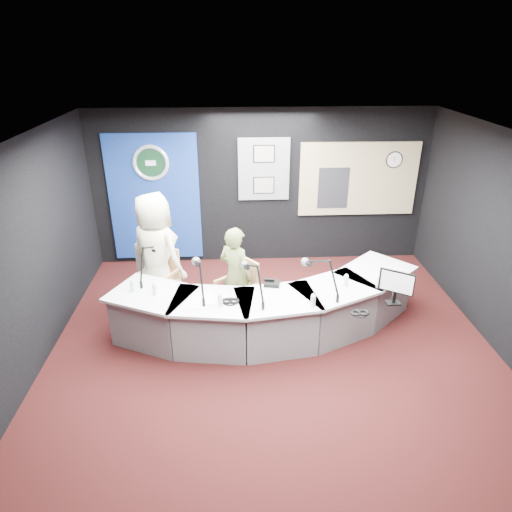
{
  "coord_description": "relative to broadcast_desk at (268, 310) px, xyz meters",
  "views": [
    {
      "loc": [
        -0.49,
        -4.89,
        3.81
      ],
      "look_at": [
        -0.2,
        0.8,
        1.1
      ],
      "focal_mm": 32.0,
      "sensor_mm": 36.0,
      "label": 1
    }
  ],
  "objects": [
    {
      "name": "ground",
      "position": [
        0.05,
        -0.55,
        -0.38
      ],
      "size": [
        6.0,
        6.0,
        0.0
      ],
      "primitive_type": "plane",
      "color": "black",
      "rests_on": "ground"
    },
    {
      "name": "ceiling",
      "position": [
        0.05,
        -0.55,
        2.42
      ],
      "size": [
        6.0,
        6.0,
        0.02
      ],
      "primitive_type": "cube",
      "color": "silver",
      "rests_on": "ground"
    },
    {
      "name": "wall_back",
      "position": [
        0.05,
        2.45,
        1.02
      ],
      "size": [
        6.0,
        0.02,
        2.8
      ],
      "primitive_type": "cube",
      "color": "black",
      "rests_on": "ground"
    },
    {
      "name": "wall_front",
      "position": [
        0.05,
        -3.55,
        1.02
      ],
      "size": [
        6.0,
        0.02,
        2.8
      ],
      "primitive_type": "cube",
      "color": "black",
      "rests_on": "ground"
    },
    {
      "name": "wall_left",
      "position": [
        -2.95,
        -0.55,
        1.02
      ],
      "size": [
        0.02,
        6.0,
        2.8
      ],
      "primitive_type": "cube",
      "color": "black",
      "rests_on": "ground"
    },
    {
      "name": "broadcast_desk",
      "position": [
        0.0,
        0.0,
        0.0
      ],
      "size": [
        4.5,
        1.9,
        0.75
      ],
      "primitive_type": null,
      "color": "silver",
      "rests_on": "ground"
    },
    {
      "name": "backdrop_panel",
      "position": [
        -1.85,
        2.42,
        0.88
      ],
      "size": [
        1.6,
        0.05,
        2.3
      ],
      "primitive_type": "cube",
      "color": "navy",
      "rests_on": "wall_back"
    },
    {
      "name": "agency_seal",
      "position": [
        -1.85,
        2.38,
        1.52
      ],
      "size": [
        0.63,
        0.07,
        0.63
      ],
      "primitive_type": "torus",
      "rotation": [
        1.57,
        0.0,
        0.0
      ],
      "color": "silver",
      "rests_on": "backdrop_panel"
    },
    {
      "name": "seal_center",
      "position": [
        -1.85,
        2.38,
        1.52
      ],
      "size": [
        0.48,
        0.01,
        0.48
      ],
      "primitive_type": "cylinder",
      "rotation": [
        1.57,
        0.0,
        0.0
      ],
      "color": "black",
      "rests_on": "backdrop_panel"
    },
    {
      "name": "pinboard",
      "position": [
        0.1,
        2.42,
        1.38
      ],
      "size": [
        0.9,
        0.04,
        1.1
      ],
      "primitive_type": "cube",
      "color": "slate",
      "rests_on": "wall_back"
    },
    {
      "name": "framed_photo_upper",
      "position": [
        0.1,
        2.39,
        1.65
      ],
      "size": [
        0.34,
        0.02,
        0.27
      ],
      "primitive_type": "cube",
      "color": "gray",
      "rests_on": "pinboard"
    },
    {
      "name": "framed_photo_lower",
      "position": [
        0.1,
        2.39,
        1.09
      ],
      "size": [
        0.34,
        0.02,
        0.27
      ],
      "primitive_type": "cube",
      "color": "gray",
      "rests_on": "pinboard"
    },
    {
      "name": "booth_window_frame",
      "position": [
        1.8,
        2.42,
        1.18
      ],
      "size": [
        2.12,
        0.06,
        1.32
      ],
      "primitive_type": "cube",
      "color": "tan",
      "rests_on": "wall_back"
    },
    {
      "name": "booth_glow",
      "position": [
        1.8,
        2.41,
        1.18
      ],
      "size": [
        2.0,
        0.02,
        1.2
      ],
      "primitive_type": "cube",
      "color": "#D1C484",
      "rests_on": "booth_window_frame"
    },
    {
      "name": "equipment_rack",
      "position": [
        1.35,
        2.39,
        1.03
      ],
      "size": [
        0.55,
        0.02,
        0.75
      ],
      "primitive_type": "cube",
      "color": "black",
      "rests_on": "booth_window_frame"
    },
    {
      "name": "wall_clock",
      "position": [
        2.4,
        2.39,
        1.52
      ],
      "size": [
        0.28,
        0.01,
        0.28
      ],
      "primitive_type": "cylinder",
      "rotation": [
        1.57,
        0.0,
        0.0
      ],
      "color": "white",
      "rests_on": "booth_window_frame"
    },
    {
      "name": "armchair_left",
      "position": [
        -1.61,
        0.74,
        0.14
      ],
      "size": [
        0.77,
        0.77,
        1.02
      ],
      "primitive_type": null,
      "rotation": [
        0.0,
        0.0,
        -0.48
      ],
      "color": "#A5754B",
      "rests_on": "ground"
    },
    {
      "name": "armchair_right",
      "position": [
        -0.44,
        0.33,
        0.13
      ],
      "size": [
        0.8,
        0.8,
        1.01
      ],
      "primitive_type": null,
      "rotation": [
        0.0,
        0.0,
        -0.89
      ],
      "color": "#A5754B",
      "rests_on": "ground"
    },
    {
      "name": "draped_jacket",
      "position": [
        -1.74,
        0.97,
        0.24
      ],
      "size": [
        0.49,
        0.32,
        0.7
      ],
      "primitive_type": "cube",
      "rotation": [
        0.0,
        0.0,
        -0.48
      ],
      "color": "#6A6759",
      "rests_on": "armchair_left"
    },
    {
      "name": "person_man",
      "position": [
        -1.61,
        0.74,
        0.56
      ],
      "size": [
        1.09,
        1.02,
        1.87
      ],
      "primitive_type": "imported",
      "rotation": [
        0.0,
        0.0,
        2.52
      ],
      "color": "beige",
      "rests_on": "ground"
    },
    {
      "name": "person_woman",
      "position": [
        -0.44,
        0.33,
        0.37
      ],
      "size": [
        0.65,
        0.62,
        1.49
      ],
      "primitive_type": "imported",
      "rotation": [
        0.0,
        0.0,
        2.47
      ],
      "color": "#616C38",
      "rests_on": "ground"
    },
    {
      "name": "computer_monitor",
      "position": [
        1.57,
        -0.53,
        0.7
      ],
      "size": [
        0.4,
        0.27,
        0.31
      ],
      "primitive_type": "cube",
      "rotation": [
        0.0,
        0.0,
        -0.57
      ],
      "color": "black",
      "rests_on": "broadcast_desk"
    },
    {
      "name": "desk_phone",
      "position": [
        0.06,
        0.04,
        0.4
      ],
      "size": [
        0.24,
        0.2,
        0.05
      ],
      "primitive_type": "cube",
      "rotation": [
        0.0,
        0.0,
        -0.2
      ],
      "color": "black",
      "rests_on": "broadcast_desk"
    },
    {
      "name": "headphones_near",
      "position": [
        1.08,
        -0.75,
        0.39
      ],
      "size": [
        0.21,
        0.21,
        0.03
      ],
      "primitive_type": "torus",
      "color": "black",
      "rests_on": "broadcast_desk"
    },
    {
      "name": "headphones_far",
      "position": [
        -0.51,
        -0.38,
        0.39
      ],
      "size": [
        0.22,
        0.22,
        0.04
      ],
      "primitive_type": "torus",
      "color": "black",
      "rests_on": "broadcast_desk"
    },
    {
      "name": "paper_stack",
      "position": [
        -0.96,
        -0.35,
        0.38
      ],
      "size": [
        0.27,
        0.35,
        0.0
      ],
      "primitive_type": "cube",
      "rotation": [
        0.0,
        0.0,
        -0.15
      ],
      "color": "white",
      "rests_on": "broadcast_desk"
    },
    {
      "name": "notepad",
      "position": [
        -0.84,
        -0.27,
        0.38
      ],
      "size": [
        0.25,
        0.33,
        0.0
      ],
      "primitive_type": "cube",
      "rotation": [
        0.0,
        0.0,
        0.13
      ],
      "color": "white",
      "rests_on": "broadcast_desk"
    },
    {
      "name": "boom_mic_a",
      "position": [
        -1.65,
        0.35,
        0.68
      ],
      "size": [
        0.27,
        0.72,
        0.6
      ],
      "primitive_type": null,
      "color": "black",
      "rests_on": "broadcast_desk"
    },
    {
      "name": "boom_mic_b",
      "position": [
        -0.91,
        -0.15,
        0.68
      ],
      "size": [
        0.24,
        0.73,
        0.6
      ],
      "primitive_type": null,
      "color": "black",
      "rests_on": "broadcast_desk"
    },
    {
      "name": "boom_mic_c",
      "position": [
        -0.21,
        -0.29,
        0.68
      ],
      "size": [
        0.33,
        0.7,
        0.6
      ],
      "primitive_type": null,
      "color": "black",
      "rests_on": "broadcast_desk"
    },
    {
      "name": "boom_mic_d",
      "position": [
        0.68,
        -0.2,
        0.68
      ],
      "size": [
        0.48,
        0.62,
        0.6
      ],
      "primitive_type": null,
      "color": "black",
      "rests_on": "broadcast_desk"
    },
    {
      "name": "water_bottles",
      "position": [
        -0.16,
        -0.29,
        0.46
      ],
      "size": [
        3.38,
        0.57,
        0.18
      ],
      "primitive_type": null,
      "color": "silver",
      "rests_on": "broadcast_desk"
    }
  ]
}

